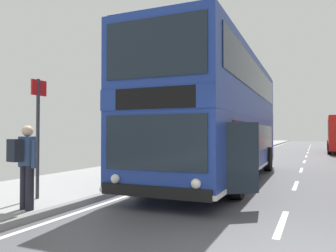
% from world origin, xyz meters
% --- Properties ---
extents(double_decker_bus_main, '(3.43, 11.00, 4.31)m').
position_xyz_m(double_decker_bus_main, '(-2.52, 7.69, 2.26)').
color(double_decker_bus_main, navy).
rests_on(double_decker_bus_main, ground).
extents(pedestrian_with_backpack, '(0.55, 0.57, 1.66)m').
position_xyz_m(pedestrian_with_backpack, '(-4.64, 1.04, 1.11)').
color(pedestrian_with_backpack, black).
rests_on(pedestrian_with_backpack, ground).
extents(bus_stop_sign_near, '(0.08, 0.44, 2.76)m').
position_xyz_m(bus_stop_sign_near, '(-5.29, 1.99, 1.83)').
color(bus_stop_sign_near, '#2D2D33').
rests_on(bus_stop_sign_near, ground).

